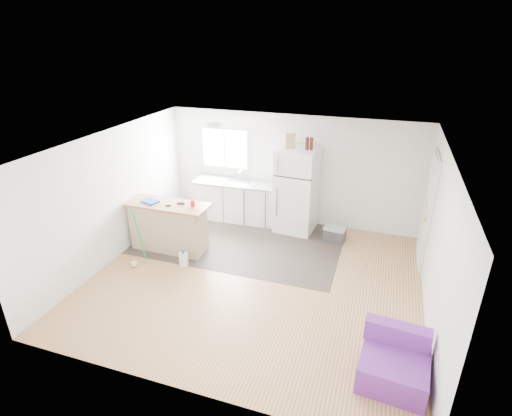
{
  "coord_description": "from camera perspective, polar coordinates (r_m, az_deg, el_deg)",
  "views": [
    {
      "loc": [
        1.87,
        -5.54,
        3.97
      ],
      "look_at": [
        -0.22,
        0.7,
        1.03
      ],
      "focal_mm": 28.0,
      "sensor_mm": 36.0,
      "label": 1
    }
  ],
  "objects": [
    {
      "name": "kitchen_cabinets",
      "position": [
        9.01,
        -2.55,
        1.08
      ],
      "size": [
        2.04,
        0.7,
        1.18
      ],
      "rotation": [
        0.0,
        0.0,
        0.04
      ],
      "color": "white",
      "rests_on": "floor"
    },
    {
      "name": "window",
      "position": [
        9.06,
        -4.46,
        8.48
      ],
      "size": [
        1.18,
        0.06,
        0.98
      ],
      "color": "white",
      "rests_on": "back_wall"
    },
    {
      "name": "bottle_right",
      "position": [
        8.0,
        7.91,
        9.07
      ],
      "size": [
        0.07,
        0.07,
        0.25
      ],
      "primitive_type": "cylinder",
      "rotation": [
        0.0,
        0.0,
        -0.02
      ],
      "color": "#38110A",
      "rests_on": "refrigerator"
    },
    {
      "name": "interior_door",
      "position": [
        7.73,
        23.32,
        -0.48
      ],
      "size": [
        0.11,
        0.92,
        2.1
      ],
      "color": "white",
      "rests_on": "right_wall"
    },
    {
      "name": "cleaner_jug",
      "position": [
        7.47,
        -10.3,
        -7.23
      ],
      "size": [
        0.17,
        0.14,
        0.32
      ],
      "rotation": [
        0.0,
        0.0,
        0.27
      ],
      "color": "white",
      "rests_on": "floor"
    },
    {
      "name": "refrigerator",
      "position": [
        8.41,
        5.81,
        2.54
      ],
      "size": [
        0.86,
        0.82,
        1.81
      ],
      "rotation": [
        0.0,
        0.0,
        -0.09
      ],
      "color": "white",
      "rests_on": "floor"
    },
    {
      "name": "cardboard_box",
      "position": [
        8.08,
        4.91,
        9.55
      ],
      "size": [
        0.22,
        0.17,
        0.3
      ],
      "primitive_type": "cube",
      "rotation": [
        0.0,
        0.0,
        0.4
      ],
      "color": "tan",
      "rests_on": "refrigerator"
    },
    {
      "name": "bottle_left",
      "position": [
        8.01,
        7.32,
        9.14
      ],
      "size": [
        0.09,
        0.09,
        0.25
      ],
      "primitive_type": "cylinder",
      "rotation": [
        0.0,
        0.0,
        0.39
      ],
      "color": "#38110A",
      "rests_on": "refrigerator"
    },
    {
      "name": "peninsula",
      "position": [
        7.93,
        -12.37,
        -2.55
      ],
      "size": [
        1.59,
        0.62,
        0.97
      ],
      "rotation": [
        0.0,
        0.0,
        -0.01
      ],
      "color": "#C5AE8E",
      "rests_on": "floor"
    },
    {
      "name": "mop",
      "position": [
        7.62,
        -16.78,
        -6.44
      ],
      "size": [
        0.21,
        0.33,
        1.17
      ],
      "rotation": [
        0.0,
        0.0,
        0.16
      ],
      "color": "green",
      "rests_on": "floor"
    },
    {
      "name": "red_cup",
      "position": [
        7.49,
        -9.04,
        0.65
      ],
      "size": [
        0.1,
        0.1,
        0.12
      ],
      "primitive_type": "cylinder",
      "rotation": [
        0.0,
        0.0,
        0.32
      ],
      "color": "red",
      "rests_on": "peninsula"
    },
    {
      "name": "room",
      "position": [
        6.47,
        -0.13,
        -1.29
      ],
      "size": [
        5.51,
        5.01,
        2.41
      ],
      "color": "#95673E",
      "rests_on": "ground"
    },
    {
      "name": "tool_b",
      "position": [
        7.61,
        -12.41,
        0.36
      ],
      "size": [
        0.11,
        0.07,
        0.03
      ],
      "primitive_type": "cube",
      "rotation": [
        0.0,
        0.0,
        0.33
      ],
      "color": "black",
      "rests_on": "peninsula"
    },
    {
      "name": "ceiling_fixture",
      "position": [
        7.58,
        -5.97,
        11.67
      ],
      "size": [
        0.3,
        0.3,
        0.07
      ],
      "primitive_type": "cylinder",
      "color": "white",
      "rests_on": "ceiling"
    },
    {
      "name": "tool_a",
      "position": [
        7.65,
        -10.66,
        0.67
      ],
      "size": [
        0.15,
        0.08,
        0.03
      ],
      "primitive_type": "cube",
      "rotation": [
        0.0,
        0.0,
        0.2
      ],
      "color": "black",
      "rests_on": "peninsula"
    },
    {
      "name": "vinyl_zone",
      "position": [
        8.28,
        -2.12,
        -4.58
      ],
      "size": [
        4.05,
        2.5,
        0.0
      ],
      "primitive_type": "cube",
      "color": "#352E28",
      "rests_on": "floor"
    },
    {
      "name": "purple_seat",
      "position": [
        5.5,
        19.1,
        -20.3
      ],
      "size": [
        0.86,
        0.82,
        0.65
      ],
      "rotation": [
        0.0,
        0.0,
        -0.09
      ],
      "color": "purple",
      "rests_on": "floor"
    },
    {
      "name": "blue_tray",
      "position": [
        7.86,
        -14.87,
        0.92
      ],
      "size": [
        0.35,
        0.29,
        0.04
      ],
      "primitive_type": "cube",
      "rotation": [
        0.0,
        0.0,
        -0.27
      ],
      "color": "blue",
      "rests_on": "peninsula"
    },
    {
      "name": "cooler",
      "position": [
        8.32,
        11.17,
        -3.65
      ],
      "size": [
        0.47,
        0.35,
        0.33
      ],
      "rotation": [
        0.0,
        0.0,
        -0.14
      ],
      "color": "#2F3032",
      "rests_on": "floor"
    }
  ]
}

